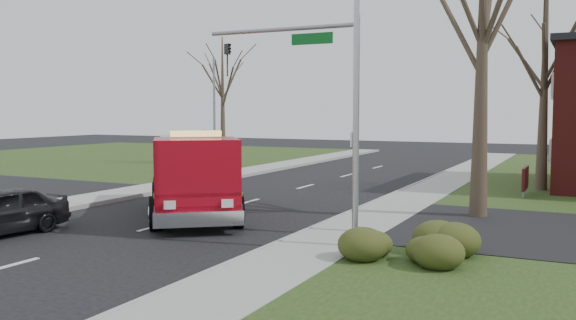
% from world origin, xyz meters
% --- Properties ---
extents(ground, '(120.00, 120.00, 0.00)m').
position_xyz_m(ground, '(0.00, 0.00, 0.00)').
color(ground, black).
rests_on(ground, ground).
extents(sidewalk_right, '(2.40, 80.00, 0.15)m').
position_xyz_m(sidewalk_right, '(6.20, 0.00, 0.07)').
color(sidewalk_right, gray).
rests_on(sidewalk_right, ground).
extents(sidewalk_left, '(2.40, 80.00, 0.15)m').
position_xyz_m(sidewalk_left, '(-6.20, 0.00, 0.07)').
color(sidewalk_left, gray).
rests_on(sidewalk_left, ground).
extents(health_center_sign, '(0.12, 2.00, 1.40)m').
position_xyz_m(health_center_sign, '(10.50, 12.50, 0.88)').
color(health_center_sign, '#410F12').
rests_on(health_center_sign, ground).
extents(hedge_corner, '(2.80, 2.00, 0.90)m').
position_xyz_m(hedge_corner, '(9.00, -1.00, 0.58)').
color(hedge_corner, '#2F3B15').
rests_on(hedge_corner, lawn_right).
extents(bare_tree_near, '(6.00, 6.00, 12.00)m').
position_xyz_m(bare_tree_near, '(9.50, 6.00, 7.41)').
color(bare_tree_near, '#3E3225').
rests_on(bare_tree_near, ground).
extents(bare_tree_far, '(5.25, 5.25, 10.50)m').
position_xyz_m(bare_tree_far, '(11.00, 15.00, 6.49)').
color(bare_tree_far, '#3E3225').
rests_on(bare_tree_far, ground).
extents(bare_tree_left, '(4.50, 4.50, 9.00)m').
position_xyz_m(bare_tree_left, '(-10.00, 20.00, 5.56)').
color(bare_tree_left, '#3E3225').
rests_on(bare_tree_left, ground).
extents(traffic_signal_mast, '(5.29, 0.18, 6.80)m').
position_xyz_m(traffic_signal_mast, '(5.21, 1.50, 4.71)').
color(traffic_signal_mast, gray).
rests_on(traffic_signal_mast, ground).
extents(streetlight_pole, '(1.48, 0.16, 8.40)m').
position_xyz_m(streetlight_pole, '(7.14, -0.50, 4.55)').
color(streetlight_pole, '#B7BABF').
rests_on(streetlight_pole, ground).
extents(utility_pole_far, '(0.14, 0.14, 7.00)m').
position_xyz_m(utility_pole_far, '(-6.80, 14.00, 3.50)').
color(utility_pole_far, gray).
rests_on(utility_pole_far, ground).
extents(fire_engine, '(7.03, 8.03, 3.23)m').
position_xyz_m(fire_engine, '(-0.11, 2.26, 1.46)').
color(fire_engine, '#9E0716').
rests_on(fire_engine, ground).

